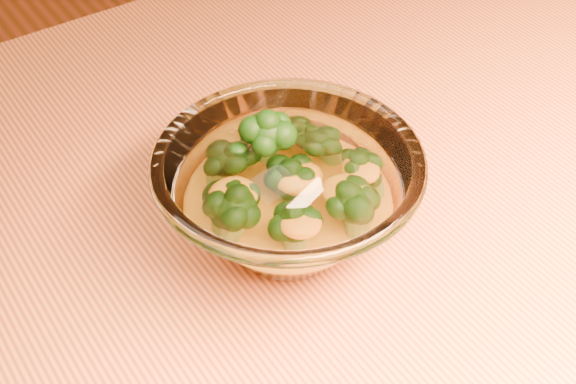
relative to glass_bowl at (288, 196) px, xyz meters
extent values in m
cube|color=#BC6838|center=(-0.10, -0.01, -0.06)|extent=(1.20, 0.80, 0.04)
cylinder|color=brown|center=(0.44, 0.33, -0.44)|extent=(0.06, 0.06, 0.71)
ellipsoid|color=white|center=(0.00, 0.00, -0.04)|extent=(0.09, 0.09, 0.02)
torus|color=white|center=(0.00, 0.00, 0.03)|extent=(0.19, 0.19, 0.01)
ellipsoid|color=yellow|center=(0.00, 0.00, -0.02)|extent=(0.11, 0.11, 0.03)
camera|label=1|loc=(-0.23, -0.35, 0.40)|focal=50.00mm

